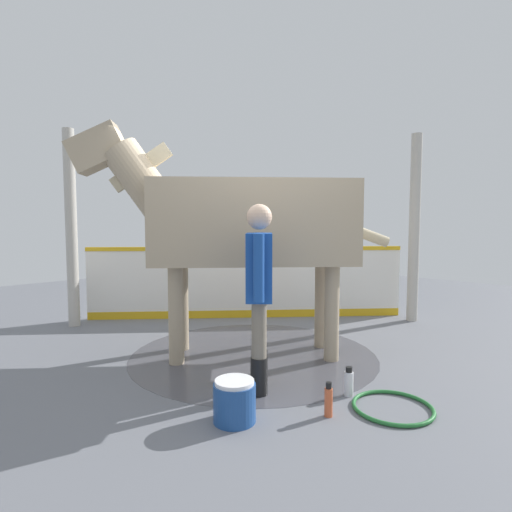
# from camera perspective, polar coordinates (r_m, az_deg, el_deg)

# --- Properties ---
(ground_plane) EXTENTS (16.00, 16.00, 0.02)m
(ground_plane) POSITION_cam_1_polar(r_m,az_deg,el_deg) (4.71, 0.64, -13.97)
(ground_plane) COLOR slate
(wet_patch) EXTENTS (2.77, 2.77, 0.00)m
(wet_patch) POSITION_cam_1_polar(r_m,az_deg,el_deg) (4.77, -0.35, -13.59)
(wet_patch) COLOR #4C4C54
(wet_patch) RESTS_ON ground
(barrier_wall) EXTENTS (3.79, 3.31, 1.13)m
(barrier_wall) POSITION_cam_1_polar(r_m,az_deg,el_deg) (6.48, -1.33, -4.04)
(barrier_wall) COLOR white
(barrier_wall) RESTS_ON ground
(roof_post_near) EXTENTS (0.16, 0.16, 2.83)m
(roof_post_near) POSITION_cam_1_polar(r_m,az_deg,el_deg) (6.43, -24.43, 3.48)
(roof_post_near) COLOR #B7B2A8
(roof_post_near) RESTS_ON ground
(roof_post_far) EXTENTS (0.16, 0.16, 2.83)m
(roof_post_far) POSITION_cam_1_polar(r_m,az_deg,el_deg) (6.64, 21.28, 3.59)
(roof_post_far) COLOR #B7B2A8
(roof_post_far) RESTS_ON ground
(horse) EXTENTS (2.80, 2.47, 2.56)m
(horse) POSITION_cam_1_polar(r_m,az_deg,el_deg) (4.53, -1.86, 4.68)
(horse) COLOR tan
(horse) RESTS_ON ground
(handler) EXTENTS (0.51, 0.49, 1.65)m
(handler) POSITION_cam_1_polar(r_m,az_deg,el_deg) (3.59, 0.46, -3.98)
(handler) COLOR black
(handler) RESTS_ON ground
(wash_bucket) EXTENTS (0.32, 0.32, 0.32)m
(wash_bucket) POSITION_cam_1_polar(r_m,az_deg,el_deg) (3.24, -3.03, -19.59)
(wash_bucket) COLOR #1E478C
(wash_bucket) RESTS_ON ground
(bottle_shampoo) EXTENTS (0.08, 0.08, 0.25)m
(bottle_shampoo) POSITION_cam_1_polar(r_m,az_deg,el_deg) (3.76, 12.85, -16.87)
(bottle_shampoo) COLOR white
(bottle_shampoo) RESTS_ON ground
(bottle_spray) EXTENTS (0.06, 0.06, 0.27)m
(bottle_spray) POSITION_cam_1_polar(r_m,az_deg,el_deg) (3.37, 10.11, -19.31)
(bottle_spray) COLOR #CC5933
(bottle_spray) RESTS_ON ground
(hose_coil) EXTENTS (0.64, 0.64, 0.03)m
(hose_coil) POSITION_cam_1_polar(r_m,az_deg,el_deg) (3.64, 18.58, -19.40)
(hose_coil) COLOR #267233
(hose_coil) RESTS_ON ground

